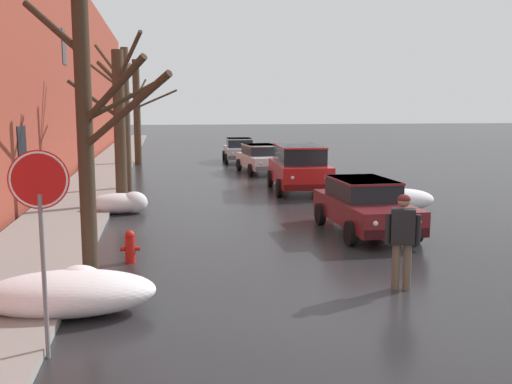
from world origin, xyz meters
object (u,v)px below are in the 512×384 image
suv_red_parked_kerbside_close (299,166)px  sedan_silver_parked_far_down_block (239,149)px  bare_tree_at_the_corner (89,135)px  sedan_white_parked_kerbside_mid (261,158)px  bare_tree_second_along_sidewalk (119,124)px  pedestrian_with_coffee (403,234)px  fire_hydrant (130,246)px  bare_tree_mid_block (124,113)px  bare_tree_far_down_block (137,111)px  stop_sign_at_corner (40,199)px  sedan_maroon_approaching_near_lane (364,204)px

suv_red_parked_kerbside_close → sedan_silver_parked_far_down_block: (-0.67, 12.60, -0.24)m
bare_tree_at_the_corner → sedan_white_parked_kerbside_mid: size_ratio=1.20×
bare_tree_second_along_sidewalk → pedestrian_with_coffee: (5.63, -9.74, -1.74)m
bare_tree_second_along_sidewalk → fire_hydrant: bearing=-84.8°
bare_tree_mid_block → bare_tree_at_the_corner: bearing=-89.4°
fire_hydrant → bare_tree_far_down_block: bearing=91.6°
bare_tree_second_along_sidewalk → bare_tree_far_down_block: size_ratio=0.94×
bare_tree_mid_block → stop_sign_at_corner: bare_tree_mid_block is taller
stop_sign_at_corner → bare_tree_second_along_sidewalk: bearing=89.0°
suv_red_parked_kerbside_close → sedan_white_parked_kerbside_mid: size_ratio=1.09×
sedan_maroon_approaching_near_lane → fire_hydrant: size_ratio=5.99×
bare_tree_second_along_sidewalk → bare_tree_mid_block: bare_tree_mid_block is taller
bare_tree_second_along_sidewalk → stop_sign_at_corner: (-0.20, -11.78, -0.62)m
bare_tree_at_the_corner → fire_hydrant: (0.54, 1.86, -2.47)m
bare_tree_far_down_block → stop_sign_at_corner: bare_tree_far_down_block is taller
bare_tree_far_down_block → sedan_maroon_approaching_near_lane: bearing=-71.5°
sedan_white_parked_kerbside_mid → pedestrian_with_coffee: (-0.69, -19.18, 0.28)m
bare_tree_at_the_corner → stop_sign_at_corner: size_ratio=1.90×
bare_tree_far_down_block → stop_sign_at_corner: size_ratio=2.14×
sedan_white_parked_kerbside_mid → sedan_maroon_approaching_near_lane: bearing=-88.8°
bare_tree_far_down_block → pedestrian_with_coffee: (5.58, -24.40, -2.03)m
pedestrian_with_coffee → fire_hydrant: (-4.99, 2.68, -0.68)m
bare_tree_far_down_block → stop_sign_at_corner: bearing=-90.5°
bare_tree_at_the_corner → pedestrian_with_coffee: (5.53, -0.82, -1.80)m
bare_tree_mid_block → pedestrian_with_coffee: size_ratio=3.27×
bare_tree_mid_block → pedestrian_with_coffee: (5.67, -13.75, -2.02)m
bare_tree_mid_block → sedan_white_parked_kerbside_mid: (6.36, 5.44, -2.30)m
bare_tree_mid_block → bare_tree_second_along_sidewalk: bearing=-89.4°
sedan_white_parked_kerbside_mid → sedan_silver_parked_far_down_block: same height
sedan_maroon_approaching_near_lane → sedan_white_parked_kerbside_mid: 14.39m
bare_tree_second_along_sidewalk → sedan_maroon_approaching_near_lane: (6.62, -4.95, -2.02)m
suv_red_parked_kerbside_close → bare_tree_far_down_block: bearing=119.2°
bare_tree_at_the_corner → bare_tree_second_along_sidewalk: 8.92m
pedestrian_with_coffee → suv_red_parked_kerbside_close: bearing=85.2°
bare_tree_at_the_corner → fire_hydrant: size_ratio=7.43×
sedan_maroon_approaching_near_lane → pedestrian_with_coffee: pedestrian_with_coffee is taller
fire_hydrant → stop_sign_at_corner: size_ratio=0.26×
sedan_silver_parked_far_down_block → bare_tree_mid_block: bearing=-118.0°
bare_tree_second_along_sidewalk → stop_sign_at_corner: bare_tree_second_along_sidewalk is taller
bare_tree_mid_block → sedan_maroon_approaching_near_lane: 11.40m
suv_red_parked_kerbside_close → stop_sign_at_corner: stop_sign_at_corner is taller
stop_sign_at_corner → sedan_white_parked_kerbside_mid: bearing=72.9°
fire_hydrant → pedestrian_with_coffee: bearing=-28.2°
bare_tree_at_the_corner → stop_sign_at_corner: bearing=-96.0°
sedan_white_parked_kerbside_mid → bare_tree_second_along_sidewalk: bearing=-123.8°
sedan_white_parked_kerbside_mid → bare_tree_far_down_block: bearing=140.2°
bare_tree_at_the_corner → bare_tree_mid_block: bare_tree_mid_block is taller
suv_red_parked_kerbside_close → pedestrian_with_coffee: (-1.06, -12.52, 0.05)m
sedan_white_parked_kerbside_mid → stop_sign_at_corner: (-6.52, -21.22, 1.40)m
bare_tree_far_down_block → pedestrian_with_coffee: size_ratio=3.38×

